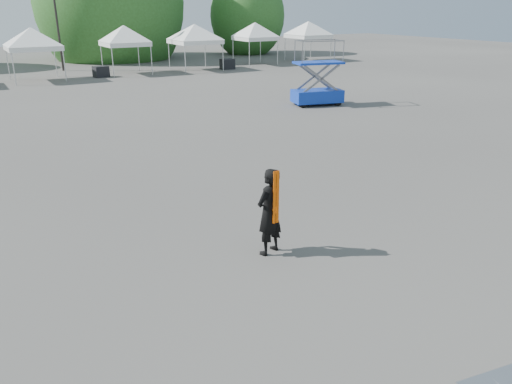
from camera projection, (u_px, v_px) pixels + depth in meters
ground at (232, 241)px, 10.47m from camera, size 120.00×120.00×0.00m
tree_mid_e at (110, 3)px, 44.36m from camera, size 5.12×5.12×7.79m
tree_far_e at (247, 16)px, 49.49m from camera, size 3.84×3.84×5.84m
tent_e at (31, 32)px, 31.49m from camera, size 4.49×4.49×3.88m
tent_f at (124, 29)px, 34.80m from camera, size 4.17×4.17×3.88m
tent_g at (195, 28)px, 36.92m from camera, size 4.60×4.60×3.88m
tent_h at (255, 26)px, 40.49m from camera, size 4.08×4.08×3.88m
tent_extra_8 at (309, 24)px, 43.29m from camera, size 4.36×4.36×3.88m
man at (269, 212)px, 9.66m from camera, size 0.74×0.61×1.76m
scissor_lift at (318, 73)px, 24.14m from camera, size 2.61×1.76×3.08m
crate_mid at (101, 72)px, 34.04m from camera, size 1.05×0.88×0.74m
crate_east at (227, 64)px, 38.30m from camera, size 1.01×0.79×0.77m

